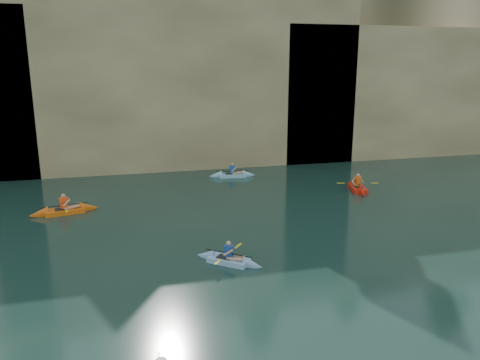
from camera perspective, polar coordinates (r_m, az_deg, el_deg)
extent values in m
cube|color=tan|center=(38.72, -11.64, 12.41)|extent=(70.00, 16.00, 12.00)
cube|color=tan|center=(31.55, -7.10, 11.73)|extent=(24.00, 2.40, 11.40)
cube|color=tan|center=(39.59, 23.47, 10.02)|extent=(26.00, 2.40, 9.84)
cube|color=black|center=(31.11, -17.74, 3.53)|extent=(3.50, 1.00, 3.20)
cube|color=black|center=(33.28, 7.08, 5.87)|extent=(5.00, 1.00, 4.50)
cube|color=yellow|center=(11.52, -9.85, -20.55)|extent=(0.09, 0.42, 0.02)
cube|color=#DD5A0E|center=(23.69, -20.60, -3.53)|extent=(2.53, 1.23, 0.27)
cone|color=#DD5A0E|center=(23.81, -17.87, -3.22)|extent=(0.99, 0.88, 0.73)
cone|color=#DD5A0E|center=(23.62, -23.35, -3.84)|extent=(0.99, 0.88, 0.73)
cube|color=black|center=(23.65, -20.98, -3.34)|extent=(0.63, 0.56, 0.04)
cube|color=#FF4715|center=(23.58, -20.68, -2.64)|extent=(0.37, 0.28, 0.48)
sphere|color=tan|center=(23.49, -20.75, -1.83)|extent=(0.20, 0.20, 0.20)
cylinder|color=black|center=(23.61, -20.65, -2.90)|extent=(2.11, 0.47, 0.04)
cube|color=yellow|center=(24.54, -20.90, -2.30)|extent=(0.16, 0.43, 0.02)
cube|color=yellow|center=(22.68, -20.39, -3.55)|extent=(0.16, 0.43, 0.02)
cube|color=#7EA5D2|center=(16.89, -1.39, -9.72)|extent=(1.97, 1.80, 0.23)
cone|color=#7EA5D2|center=(16.52, 1.61, -10.28)|extent=(0.95, 0.94, 0.63)
cone|color=#7EA5D2|center=(17.30, -4.24, -9.16)|extent=(0.95, 0.94, 0.63)
cube|color=black|center=(16.92, -1.85, -9.37)|extent=(0.67, 0.65, 0.04)
cube|color=navy|center=(16.76, -1.39, -8.70)|extent=(0.34, 0.32, 0.42)
sphere|color=tan|center=(16.65, -1.40, -7.75)|extent=(0.18, 0.18, 0.18)
cylinder|color=black|center=(16.79, -1.39, -8.92)|extent=(1.44, 1.21, 0.04)
cube|color=yellow|center=(17.47, -0.17, -7.97)|extent=(0.33, 0.37, 0.02)
cube|color=yellow|center=(16.12, -2.72, -9.95)|extent=(0.33, 0.37, 0.02)
cube|color=red|center=(27.06, 14.12, -0.92)|extent=(1.33, 2.57, 0.26)
cone|color=red|center=(28.14, 13.55, -0.31)|extent=(0.90, 1.02, 0.71)
cone|color=red|center=(25.97, 14.74, -1.58)|extent=(0.90, 1.02, 0.71)
cube|color=black|center=(26.89, 14.21, -0.80)|extent=(0.57, 0.64, 0.04)
cube|color=#DA5712|center=(26.96, 14.17, -0.15)|extent=(0.28, 0.37, 0.48)
sphere|color=tan|center=(26.88, 14.21, 0.56)|extent=(0.20, 0.20, 0.20)
cylinder|color=black|center=(26.99, 14.16, -0.37)|extent=(0.56, 2.05, 0.04)
cube|color=yellow|center=(26.77, 12.18, -0.37)|extent=(0.43, 0.18, 0.02)
cube|color=yellow|center=(27.24, 16.09, -0.36)|extent=(0.43, 0.18, 0.02)
cube|color=#7EB6D2|center=(29.26, -0.95, 0.61)|extent=(2.33, 0.99, 0.25)
cone|color=#7EB6D2|center=(29.39, 1.11, 0.67)|extent=(0.88, 0.77, 0.67)
cone|color=#7EB6D2|center=(29.16, -3.02, 0.55)|extent=(0.88, 0.77, 0.67)
cube|color=black|center=(29.22, -1.24, 0.78)|extent=(0.60, 0.49, 0.04)
cube|color=#1C4F9B|center=(29.18, -0.95, 1.29)|extent=(0.33, 0.24, 0.45)
sphere|color=tan|center=(29.11, -0.95, 1.91)|extent=(0.19, 0.19, 0.19)
cylinder|color=black|center=(29.20, -0.95, 1.11)|extent=(1.98, 0.29, 0.04)
cube|color=yellow|center=(30.07, -1.14, 1.49)|extent=(0.13, 0.43, 0.02)
cube|color=yellow|center=(28.33, -0.75, 0.71)|extent=(0.13, 0.43, 0.02)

